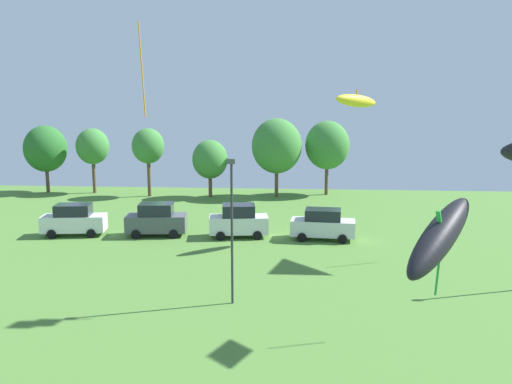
{
  "coord_description": "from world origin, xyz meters",
  "views": [
    {
      "loc": [
        1.2,
        1.09,
        9.94
      ],
      "look_at": [
        0.25,
        14.11,
        7.65
      ],
      "focal_mm": 38.0,
      "sensor_mm": 36.0,
      "label": 1
    }
  ],
  "objects_px": {
    "kite_flying_2": "(356,101)",
    "treeline_tree_4": "(277,146)",
    "treeline_tree_0": "(45,149)",
    "treeline_tree_3": "(210,159)",
    "parked_car_leftmost": "(74,220)",
    "parked_car_third_from_left": "(239,221)",
    "kite_flying_5": "(440,236)",
    "treeline_tree_1": "(93,147)",
    "treeline_tree_2": "(148,146)",
    "parked_car_rightmost_in_row": "(323,224)",
    "treeline_tree_5": "(327,145)",
    "parked_car_second_from_left": "(156,220)",
    "light_post_0": "(232,224)"
  },
  "relations": [
    {
      "from": "parked_car_second_from_left",
      "to": "parked_car_third_from_left",
      "type": "distance_m",
      "value": 6.02
    },
    {
      "from": "treeline_tree_2",
      "to": "treeline_tree_3",
      "type": "height_order",
      "value": "treeline_tree_2"
    },
    {
      "from": "kite_flying_5",
      "to": "treeline_tree_1",
      "type": "distance_m",
      "value": 49.63
    },
    {
      "from": "treeline_tree_3",
      "to": "treeline_tree_4",
      "type": "relative_size",
      "value": 0.73
    },
    {
      "from": "kite_flying_5",
      "to": "parked_car_leftmost",
      "type": "height_order",
      "value": "kite_flying_5"
    },
    {
      "from": "kite_flying_5",
      "to": "parked_car_second_from_left",
      "type": "relative_size",
      "value": 0.64
    },
    {
      "from": "parked_car_third_from_left",
      "to": "treeline_tree_0",
      "type": "distance_m",
      "value": 28.24
    },
    {
      "from": "parked_car_third_from_left",
      "to": "kite_flying_5",
      "type": "bearing_deg",
      "value": -81.68
    },
    {
      "from": "parked_car_leftmost",
      "to": "parked_car_second_from_left",
      "type": "distance_m",
      "value": 6.03
    },
    {
      "from": "kite_flying_5",
      "to": "treeline_tree_1",
      "type": "relative_size",
      "value": 0.42
    },
    {
      "from": "parked_car_rightmost_in_row",
      "to": "treeline_tree_2",
      "type": "height_order",
      "value": "treeline_tree_2"
    },
    {
      "from": "kite_flying_5",
      "to": "treeline_tree_0",
      "type": "xyz_separation_m",
      "value": [
        -29.34,
        43.26,
        -2.34
      ]
    },
    {
      "from": "light_post_0",
      "to": "treeline_tree_3",
      "type": "height_order",
      "value": "light_post_0"
    },
    {
      "from": "parked_car_third_from_left",
      "to": "treeline_tree_2",
      "type": "relative_size",
      "value": 0.63
    },
    {
      "from": "parked_car_leftmost",
      "to": "treeline_tree_2",
      "type": "distance_m",
      "value": 16.57
    },
    {
      "from": "parked_car_rightmost_in_row",
      "to": "treeline_tree_5",
      "type": "relative_size",
      "value": 0.61
    },
    {
      "from": "kite_flying_2",
      "to": "treeline_tree_2",
      "type": "height_order",
      "value": "kite_flying_2"
    },
    {
      "from": "kite_flying_2",
      "to": "parked_car_third_from_left",
      "type": "height_order",
      "value": "kite_flying_2"
    },
    {
      "from": "treeline_tree_3",
      "to": "parked_car_leftmost",
      "type": "bearing_deg",
      "value": -115.19
    },
    {
      "from": "kite_flying_2",
      "to": "treeline_tree_2",
      "type": "relative_size",
      "value": 0.5
    },
    {
      "from": "treeline_tree_0",
      "to": "parked_car_third_from_left",
      "type": "bearing_deg",
      "value": -37.71
    },
    {
      "from": "parked_car_second_from_left",
      "to": "treeline_tree_2",
      "type": "bearing_deg",
      "value": 101.36
    },
    {
      "from": "light_post_0",
      "to": "treeline_tree_1",
      "type": "xyz_separation_m",
      "value": [
        -18.12,
        29.9,
        0.92
      ]
    },
    {
      "from": "kite_flying_2",
      "to": "treeline_tree_2",
      "type": "xyz_separation_m",
      "value": [
        -18.84,
        16.1,
        -4.62
      ]
    },
    {
      "from": "treeline_tree_2",
      "to": "treeline_tree_1",
      "type": "bearing_deg",
      "value": 166.52
    },
    {
      "from": "parked_car_leftmost",
      "to": "treeline_tree_1",
      "type": "relative_size",
      "value": 0.69
    },
    {
      "from": "kite_flying_2",
      "to": "treeline_tree_4",
      "type": "xyz_separation_m",
      "value": [
        -5.92,
        16.86,
        -4.58
      ]
    },
    {
      "from": "treeline_tree_0",
      "to": "treeline_tree_1",
      "type": "distance_m",
      "value": 5.09
    },
    {
      "from": "treeline_tree_3",
      "to": "treeline_tree_2",
      "type": "bearing_deg",
      "value": 179.59
    },
    {
      "from": "treeline_tree_0",
      "to": "treeline_tree_3",
      "type": "bearing_deg",
      "value": -5.08
    },
    {
      "from": "parked_car_leftmost",
      "to": "treeline_tree_4",
      "type": "distance_m",
      "value": 22.34
    },
    {
      "from": "treeline_tree_0",
      "to": "treeline_tree_1",
      "type": "bearing_deg",
      "value": -0.15
    },
    {
      "from": "parked_car_third_from_left",
      "to": "treeline_tree_3",
      "type": "bearing_deg",
      "value": 99.12
    },
    {
      "from": "parked_car_third_from_left",
      "to": "treeline_tree_2",
      "type": "xyz_separation_m",
      "value": [
        -10.78,
        15.62,
        3.92
      ]
    },
    {
      "from": "treeline_tree_0",
      "to": "treeline_tree_4",
      "type": "height_order",
      "value": "treeline_tree_4"
    },
    {
      "from": "parked_car_leftmost",
      "to": "treeline_tree_4",
      "type": "xyz_separation_m",
      "value": [
        14.17,
        16.8,
        4.0
      ]
    },
    {
      "from": "treeline_tree_0",
      "to": "treeline_tree_2",
      "type": "distance_m",
      "value": 11.51
    },
    {
      "from": "kite_flying_2",
      "to": "treeline_tree_4",
      "type": "bearing_deg",
      "value": 109.35
    },
    {
      "from": "parked_car_third_from_left",
      "to": "treeline_tree_5",
      "type": "bearing_deg",
      "value": 60.89
    },
    {
      "from": "treeline_tree_4",
      "to": "treeline_tree_1",
      "type": "bearing_deg",
      "value": 177.76
    },
    {
      "from": "kite_flying_5",
      "to": "treeline_tree_2",
      "type": "height_order",
      "value": "kite_flying_5"
    },
    {
      "from": "parked_car_rightmost_in_row",
      "to": "light_post_0",
      "type": "height_order",
      "value": "light_post_0"
    },
    {
      "from": "kite_flying_2",
      "to": "treeline_tree_5",
      "type": "distance_m",
      "value": 18.96
    },
    {
      "from": "parked_car_rightmost_in_row",
      "to": "treeline_tree_2",
      "type": "distance_m",
      "value": 23.47
    },
    {
      "from": "parked_car_rightmost_in_row",
      "to": "treeline_tree_2",
      "type": "bearing_deg",
      "value": 141.76
    },
    {
      "from": "treeline_tree_0",
      "to": "treeline_tree_2",
      "type": "bearing_deg",
      "value": -7.63
    },
    {
      "from": "parked_car_leftmost",
      "to": "treeline_tree_1",
      "type": "distance_m",
      "value": 18.65
    },
    {
      "from": "kite_flying_5",
      "to": "treeline_tree_4",
      "type": "xyz_separation_m",
      "value": [
        -5.03,
        42.49,
        -1.82
      ]
    },
    {
      "from": "treeline_tree_3",
      "to": "treeline_tree_5",
      "type": "relative_size",
      "value": 0.76
    },
    {
      "from": "parked_car_rightmost_in_row",
      "to": "treeline_tree_1",
      "type": "height_order",
      "value": "treeline_tree_1"
    }
  ]
}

